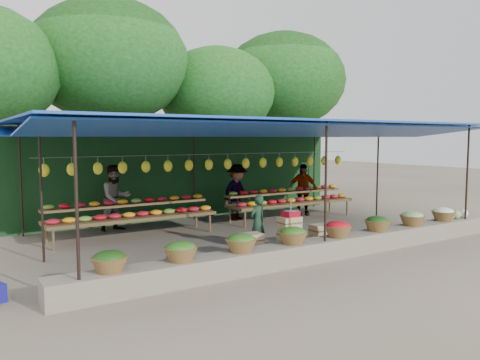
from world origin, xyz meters
TOP-DOWN VIEW (x-y plane):
  - ground at (0.00, 0.00)m, footprint 60.00×60.00m
  - stone_curb at (0.00, -2.75)m, footprint 10.60×0.55m
  - stall_canopy at (-0.00, 0.06)m, footprint 10.80×6.60m
  - produce_baskets at (-0.10, -2.75)m, footprint 8.98×0.58m
  - netting_backdrop at (0.00, 3.15)m, footprint 10.60×0.06m
  - tree_row at (0.50, 6.09)m, footprint 16.51×5.50m
  - fruit_table_left at (-2.49, 1.35)m, footprint 4.21×0.95m
  - fruit_table_right at (2.51, 1.35)m, footprint 4.21×0.95m
  - crate_counter at (-0.16, -1.93)m, footprint 2.36×0.36m
  - weighing_scale at (-0.11, -1.93)m, footprint 0.35×0.35m
  - vendor_seated at (-0.57, -1.35)m, footprint 0.50×0.39m
  - customer_left at (-2.59, 2.37)m, footprint 0.97×0.82m
  - customer_mid at (1.01, 2.05)m, footprint 1.22×0.91m
  - customer_right at (3.24, 1.67)m, footprint 1.04×0.79m
  - blue_crate_front at (-4.72, -2.32)m, footprint 0.57×0.48m

SIDE VIEW (x-z plane):
  - ground at x=0.00m, z-range 0.00..0.00m
  - blue_crate_front at x=-4.72m, z-range 0.00..0.29m
  - stone_curb at x=0.00m, z-range 0.00..0.40m
  - crate_counter at x=-0.16m, z-range -0.07..0.70m
  - produce_baskets at x=-0.10m, z-range 0.40..0.73m
  - vendor_seated at x=-0.57m, z-range 0.00..1.20m
  - fruit_table_left at x=-2.49m, z-range 0.14..1.07m
  - fruit_table_right at x=2.51m, z-range 0.14..1.07m
  - customer_right at x=3.24m, z-range 0.00..1.65m
  - customer_mid at x=1.01m, z-range 0.00..1.68m
  - weighing_scale at x=-0.11m, z-range 0.67..1.04m
  - customer_left at x=-2.59m, z-range 0.00..1.75m
  - netting_backdrop at x=0.00m, z-range 0.00..2.50m
  - stall_canopy at x=0.00m, z-range 1.27..4.09m
  - tree_row at x=0.50m, z-range 1.14..8.26m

